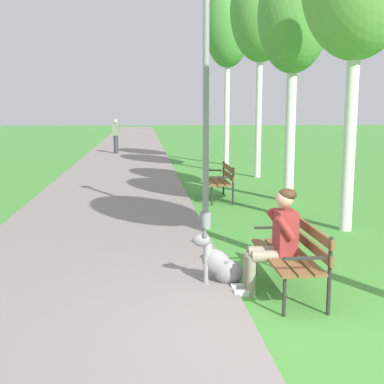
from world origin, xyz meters
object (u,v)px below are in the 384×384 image
Objects in this scene: pedestrian_distant at (116,136)px; person_seated_on_near_bench at (276,236)px; birch_tree_third at (294,18)px; park_bench_mid at (221,179)px; dog_grey at (220,264)px; birch_tree_fourth at (261,11)px; park_bench_near at (294,251)px; birch_tree_fifth at (228,29)px; lamp_post_near at (206,104)px.

person_seated_on_near_bench is at bearing -81.40° from pedestrian_distant.
birch_tree_third is at bearing -70.08° from pedestrian_distant.
park_bench_mid is 1.81× the size of dog_grey.
birch_tree_fourth reaches higher than dog_grey.
birch_tree_third is 14.08m from pedestrian_distant.
park_bench_near is 0.91× the size of pedestrian_distant.
birch_tree_third is 7.96m from birch_tree_fifth.
person_seated_on_near_bench is at bearing -107.53° from birch_tree_third.
birch_tree_fourth is (1.84, 10.06, 4.53)m from park_bench_near.
park_bench_mid is 5.93m from dog_grey.
birch_tree_third is at bearing -88.69° from birch_tree_fifth.
lamp_post_near is (-0.43, 3.34, 1.56)m from person_seated_on_near_bench.
person_seated_on_near_bench is 0.29× the size of lamp_post_near.
birch_tree_fourth is (1.77, 3.85, 4.53)m from park_bench_mid.
person_seated_on_near_bench is 0.81m from dog_grey.
person_seated_on_near_bench reaches higher than park_bench_near.
pedestrian_distant is (-4.66, 12.86, -3.31)m from birch_tree_third.
park_bench_mid is 0.23× the size of birch_tree_fifth.
pedestrian_distant is at bearing 98.60° from person_seated_on_near_bench.
person_seated_on_near_bench is 0.19× the size of birch_tree_fourth.
park_bench_near is at bearing -23.33° from dog_grey.
person_seated_on_near_bench is 7.02m from birch_tree_third.
dog_grey is (-0.82, 0.35, -0.25)m from park_bench_near.
pedestrian_distant reaches higher than person_seated_on_near_bench.
pedestrian_distant is (-3.03, 18.72, 0.33)m from park_bench_near.
birch_tree_fifth is (1.66, 13.72, 4.39)m from person_seated_on_near_bench.
park_bench_mid is 3.98m from birch_tree_third.
pedestrian_distant is at bearing 98.87° from lamp_post_near.
birch_tree_fifth is at bearing -47.90° from pedestrian_distant.
birch_tree_fifth reaches higher than person_seated_on_near_bench.
dog_grey is at bearing -93.47° from lamp_post_near.
park_bench_near is at bearing -105.56° from birch_tree_third.
person_seated_on_near_bench is 0.23× the size of birch_tree_third.
pedestrian_distant is at bearing 96.87° from dog_grey.
dog_grey is at bearing -113.99° from birch_tree_third.
birch_tree_fifth is (1.45, 13.76, 4.56)m from park_bench_near.
park_bench_near is at bearing -96.02° from birch_tree_fifth.
pedestrian_distant is at bearing 109.92° from birch_tree_third.
birch_tree_fourth reaches higher than park_bench_near.
person_seated_on_near_bench is (-0.21, 0.04, 0.17)m from park_bench_near.
person_seated_on_near_bench reaches higher than dog_grey.
lamp_post_near is 0.79× the size of birch_tree_third.
dog_grey is at bearing 152.64° from person_seated_on_near_bench.
birch_tree_fourth is at bearing 78.45° from person_seated_on_near_bench.
park_bench_near is 3.84m from lamp_post_near.
birch_tree_fourth is at bearing -60.61° from pedestrian_distant.
birch_tree_fifth is at bearing 83.98° from park_bench_near.
park_bench_mid is at bearing 89.32° from park_bench_near.
dog_grey is 3.61m from lamp_post_near.
park_bench_mid is at bearing 87.40° from person_seated_on_near_bench.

